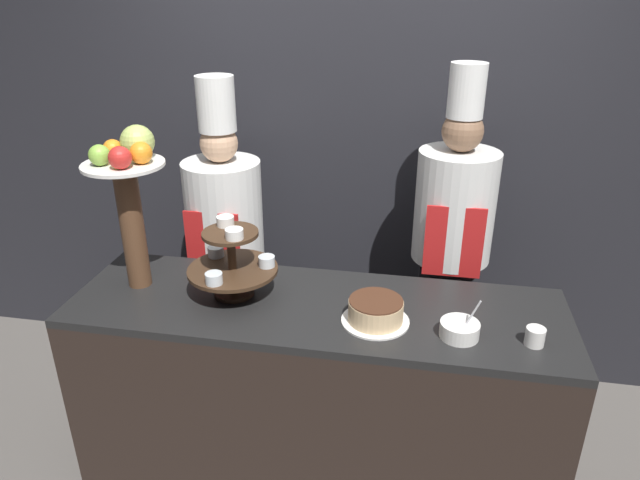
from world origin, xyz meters
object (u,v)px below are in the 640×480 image
object	(u,v)px
cake_round	(376,311)
serving_bowl_near	(460,330)
chef_left	(226,235)
cup_white	(535,337)
chef_center_left	(451,240)
tiered_stand	(232,261)
fruit_pedestal	(130,186)

from	to	relation	value
cake_round	serving_bowl_near	world-z (taller)	serving_bowl_near
serving_bowl_near	chef_left	distance (m)	1.41
chef_left	cup_white	bearing A→B (deg)	-27.58
cake_round	chef_left	world-z (taller)	chef_left
chef_left	chef_center_left	xyz separation A→B (m)	(1.17, 0.00, 0.06)
cake_round	chef_center_left	size ratio (longest dim) A/B	0.15
tiered_stand	cake_round	distance (m)	0.64
serving_bowl_near	chef_left	world-z (taller)	chef_left
fruit_pedestal	cup_white	distance (m)	1.70
cake_round	serving_bowl_near	distance (m)	0.33
chef_center_left	cup_white	bearing A→B (deg)	-69.44
fruit_pedestal	serving_bowl_near	bearing A→B (deg)	-7.47
serving_bowl_near	cake_round	bearing A→B (deg)	171.83
tiered_stand	serving_bowl_near	distance (m)	0.96
cup_white	serving_bowl_near	bearing A→B (deg)	179.48
fruit_pedestal	serving_bowl_near	size ratio (longest dim) A/B	4.26
chef_center_left	serving_bowl_near	bearing A→B (deg)	-88.91
cake_round	cup_white	world-z (taller)	cake_round
tiered_stand	fruit_pedestal	bearing A→B (deg)	177.12
fruit_pedestal	chef_left	distance (m)	0.76
cake_round	serving_bowl_near	xyz separation A→B (m)	(0.32, -0.05, -0.02)
tiered_stand	cup_white	distance (m)	1.23
cup_white	fruit_pedestal	bearing A→B (deg)	173.67
cake_round	chef_left	bearing A→B (deg)	140.51
cake_round	cup_white	xyz separation A→B (m)	(0.59, -0.05, -0.01)
cup_white	chef_center_left	bearing A→B (deg)	110.56
chef_left	chef_center_left	world-z (taller)	chef_center_left
cup_white	serving_bowl_near	size ratio (longest dim) A/B	0.44
tiered_stand	cake_round	xyz separation A→B (m)	(0.62, -0.11, -0.11)
cup_white	chef_left	bearing A→B (deg)	152.42
fruit_pedestal	cake_round	size ratio (longest dim) A/B	2.58
fruit_pedestal	serving_bowl_near	world-z (taller)	fruit_pedestal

